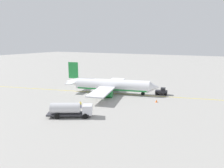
{
  "coord_description": "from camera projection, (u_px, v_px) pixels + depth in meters",
  "views": [
    {
      "loc": [
        29.56,
        -57.03,
        16.04
      ],
      "look_at": [
        0.0,
        0.0,
        3.0
      ],
      "focal_mm": 33.87,
      "sensor_mm": 36.0,
      "label": 1
    }
  ],
  "objects": [
    {
      "name": "airplane",
      "position": [
        110.0,
        85.0,
        65.76
      ],
      "size": [
        30.18,
        28.63,
        9.47
      ],
      "color": "white",
      "rests_on": "ground"
    },
    {
      "name": "taxi_line_marking",
      "position": [
        112.0,
        93.0,
        66.14
      ],
      "size": [
        86.12,
        20.23,
        0.01
      ],
      "primitive_type": "cube",
      "rotation": [
        0.0,
        0.0,
        0.23
      ],
      "color": "yellow",
      "rests_on": "ground"
    },
    {
      "name": "refueling_worker",
      "position": [
        80.0,
        105.0,
        51.49
      ],
      "size": [
        0.41,
        0.55,
        1.71
      ],
      "color": "navy",
      "rests_on": "ground"
    },
    {
      "name": "ground_plane",
      "position": [
        112.0,
        93.0,
        66.14
      ],
      "size": [
        400.0,
        400.0,
        0.0
      ],
      "primitive_type": "plane",
      "color": "#9E9B96"
    },
    {
      "name": "safety_cone_wingtip",
      "position": [
        156.0,
        101.0,
        56.48
      ],
      "size": [
        0.6,
        0.6,
        0.67
      ],
      "primitive_type": "cone",
      "color": "#F2590F",
      "rests_on": "ground"
    },
    {
      "name": "fuel_tanker",
      "position": [
        70.0,
        109.0,
        45.25
      ],
      "size": [
        9.6,
        6.85,
        3.15
      ],
      "color": "#2D2D33",
      "rests_on": "ground"
    },
    {
      "name": "pushback_tug",
      "position": [
        162.0,
        92.0,
        64.28
      ],
      "size": [
        3.91,
        2.9,
        2.2
      ],
      "color": "#232328",
      "rests_on": "ground"
    },
    {
      "name": "safety_cone_nose",
      "position": [
        162.0,
        93.0,
        65.45
      ],
      "size": [
        0.53,
        0.53,
        0.58
      ],
      "primitive_type": "cone",
      "color": "#F2590F",
      "rests_on": "ground"
    }
  ]
}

